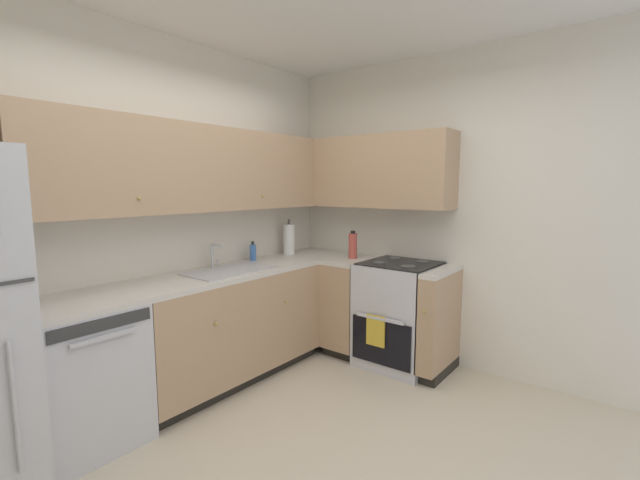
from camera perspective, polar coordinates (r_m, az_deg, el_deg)
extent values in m
cube|color=beige|center=(2.70, -1.06, -28.59)|extent=(3.69, 3.07, 0.02)
cube|color=silver|center=(3.41, -21.96, 3.00)|extent=(3.79, 0.05, 2.70)
cube|color=silver|center=(3.83, 16.87, 3.64)|extent=(0.05, 3.17, 2.70)
cylinder|color=silver|center=(2.47, -36.11, -17.99)|extent=(0.02, 0.02, 0.63)
cube|color=silver|center=(3.03, -29.51, -15.76)|extent=(0.60, 0.60, 0.87)
cube|color=#333333|center=(2.64, -27.47, -10.17)|extent=(0.55, 0.01, 0.07)
cube|color=silver|center=(2.65, -27.25, -11.70)|extent=(0.36, 0.02, 0.02)
cube|color=tan|center=(3.55, -12.40, -10.83)|extent=(1.62, 0.60, 0.78)
cube|color=black|center=(3.73, -12.51, -17.09)|extent=(1.62, 0.54, 0.09)
sphere|color=tan|center=(3.06, -13.92, -10.97)|extent=(0.02, 0.02, 0.02)
sphere|color=tan|center=(3.52, -4.65, -8.33)|extent=(0.02, 0.02, 0.02)
cube|color=beige|center=(3.44, -12.61, -4.38)|extent=(2.83, 0.60, 0.03)
cube|color=tan|center=(4.04, 4.40, -8.43)|extent=(0.60, 0.34, 0.78)
cube|color=black|center=(4.20, 4.58, -14.05)|extent=(0.54, 0.34, 0.09)
cube|color=tan|center=(3.65, 15.94, -10.41)|extent=(0.60, 0.15, 0.78)
cube|color=black|center=(3.83, 15.88, -16.50)|extent=(0.54, 0.15, 0.09)
sphere|color=tan|center=(3.34, 13.97, -9.43)|extent=(0.02, 0.02, 0.02)
cube|color=beige|center=(3.95, 4.46, -2.73)|extent=(0.60, 0.34, 0.03)
cube|color=beige|center=(3.55, 16.17, -4.14)|extent=(0.60, 0.15, 0.03)
cube|color=silver|center=(3.83, 10.77, -9.87)|extent=(0.64, 0.62, 0.90)
cube|color=black|center=(3.61, 8.25, -13.63)|extent=(0.02, 0.55, 0.38)
cube|color=silver|center=(3.52, 8.13, -10.54)|extent=(0.02, 0.43, 0.02)
cube|color=black|center=(3.72, 10.94, -3.11)|extent=(0.59, 0.60, 0.01)
cube|color=silver|center=(3.98, 12.97, -1.48)|extent=(0.03, 0.60, 0.15)
cylinder|color=#4C4C4C|center=(3.53, 11.86, -3.51)|extent=(0.11, 0.11, 0.01)
cylinder|color=#4C4C4C|center=(3.66, 8.03, -3.06)|extent=(0.11, 0.11, 0.01)
cylinder|color=#4C4C4C|center=(3.78, 13.75, -2.85)|extent=(0.11, 0.11, 0.01)
cylinder|color=#4C4C4C|center=(3.90, 10.10, -2.45)|extent=(0.11, 0.11, 0.01)
cube|color=gold|center=(3.57, 7.56, -12.13)|extent=(0.02, 0.17, 0.26)
cube|color=tan|center=(3.39, -16.64, 9.23)|extent=(2.51, 0.32, 0.65)
sphere|color=tan|center=(2.95, -23.35, 5.21)|extent=(0.02, 0.02, 0.02)
sphere|color=tan|center=(3.61, -7.75, 6.02)|extent=(0.02, 0.02, 0.02)
cube|color=tan|center=(3.98, 6.31, 9.16)|extent=(0.32, 1.64, 0.65)
cube|color=#B7B7BC|center=(3.43, -12.05, -4.05)|extent=(0.71, 0.40, 0.01)
cube|color=gray|center=(3.44, -12.03, -4.85)|extent=(0.66, 0.36, 0.09)
cube|color=#99999E|center=(3.44, -12.03, -4.63)|extent=(0.02, 0.35, 0.06)
cylinder|color=silver|center=(3.59, -14.45, -2.03)|extent=(0.02, 0.02, 0.20)
cylinder|color=silver|center=(3.52, -13.75, -0.69)|extent=(0.02, 0.15, 0.02)
cylinder|color=silver|center=(3.63, -13.79, -3.05)|extent=(0.02, 0.02, 0.06)
cylinder|color=#3F72BF|center=(3.86, -9.11, -1.69)|extent=(0.06, 0.06, 0.14)
cylinder|color=#262626|center=(3.84, -9.13, -0.41)|extent=(0.03, 0.03, 0.03)
cylinder|color=white|center=(4.16, -4.24, 0.10)|extent=(0.11, 0.11, 0.30)
cylinder|color=#3F3F3F|center=(4.16, -4.24, 0.38)|extent=(0.02, 0.02, 0.36)
cylinder|color=#BF4C3F|center=(3.93, 4.48, -0.80)|extent=(0.08, 0.08, 0.23)
cylinder|color=black|center=(3.91, 4.50, 1.07)|extent=(0.04, 0.04, 0.02)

